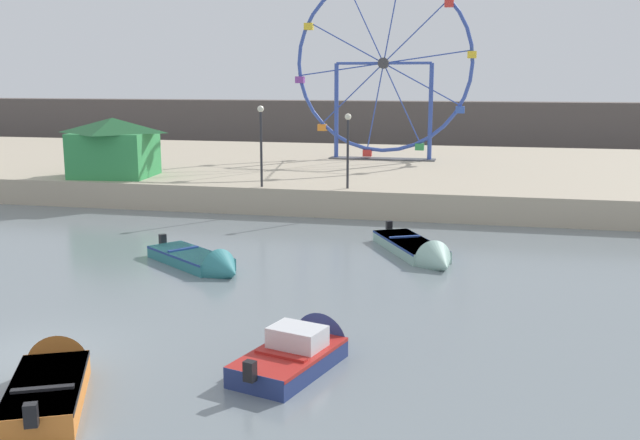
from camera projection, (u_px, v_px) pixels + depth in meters
The scene contains 11 objects.
ground_plane at pixel (30, 356), 17.46m from camera, with size 240.00×240.00×0.00m, color slate.
quay_promenade at pixel (318, 171), 47.21m from camera, with size 110.00×25.02×1.34m, color #B7A88E.
distant_town_skyline at pixel (378, 123), 72.27m from camera, with size 140.00×3.00×4.40m, color #564C47.
motorboat_navy_blue at pixel (305, 349), 17.07m from camera, with size 2.48×4.03×1.46m.
motorboat_teal_painted at pixel (204, 263), 25.36m from camera, with size 4.73×4.03×1.36m.
motorboat_orange_hull at pixel (52, 379), 15.41m from camera, with size 3.02×4.36×1.34m.
motorboat_seafoam at pixel (421, 252), 26.85m from camera, with size 3.90×5.63×1.41m.
ferris_wheel_blue_frame at pixel (384, 67), 46.49m from camera, with size 11.71×1.20×11.97m.
carnival_booth_green_kiosk at pixel (114, 146), 39.04m from camera, with size 4.79×4.27×3.19m.
promenade_lamp_near at pixel (261, 134), 35.12m from camera, with size 0.32×0.32×3.98m.
promenade_lamp_far at pixel (348, 139), 34.63m from camera, with size 0.32×0.32×3.62m.
Camera 1 is at (10.54, -14.52, 6.60)m, focal length 40.47 mm.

